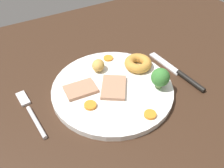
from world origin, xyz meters
TOP-DOWN VIEW (x-y plane):
  - dining_table at (0.00, 0.00)cm, footprint 120.00×84.00cm
  - dinner_plate at (-0.11, -1.46)cm, footprint 28.13×28.13cm
  - meat_slice_main at (0.38, -2.05)cm, footprint 8.78×9.49cm
  - meat_slice_under at (-6.90, 1.02)cm, footprint 7.27×5.29cm
  - yorkshire_pudding at (9.24, 1.98)cm, footprint 6.86×6.86cm
  - roast_potato_left at (-0.40, 5.76)cm, footprint 4.64×4.75cm
  - carrot_coin_front at (4.32, 8.60)cm, footprint 2.47×2.47cm
  - carrot_coin_back at (-7.05, -4.45)cm, footprint 2.66×2.66cm
  - carrot_coin_side at (2.60, -12.75)cm, footprint 2.54×2.54cm
  - broccoli_floret at (9.45, -6.58)cm, footprint 4.26×4.26cm
  - fork at (-18.64, 1.19)cm, footprint 2.71×15.32cm
  - knife at (17.79, -4.65)cm, footprint 3.17×18.55cm

SIDE VIEW (x-z plane):
  - dining_table at x=0.00cm, z-range 0.00..3.60cm
  - fork at x=-18.64cm, z-range 3.54..4.44cm
  - knife at x=17.79cm, z-range 3.45..4.65cm
  - dinner_plate at x=-0.11cm, z-range 3.60..5.00cm
  - carrot_coin_front at x=4.32cm, z-range 5.00..5.45cm
  - carrot_coin_back at x=-7.05cm, z-range 5.00..5.62cm
  - carrot_coin_side at x=2.60cm, z-range 5.00..5.64cm
  - meat_slice_main at x=0.38cm, z-range 5.00..5.80cm
  - meat_slice_under at x=-6.90cm, z-range 5.00..5.80cm
  - yorkshire_pudding at x=9.24cm, z-range 5.00..7.33cm
  - roast_potato_left at x=-0.40cm, z-range 5.00..7.84cm
  - broccoli_floret at x=9.45cm, z-range 5.31..10.35cm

